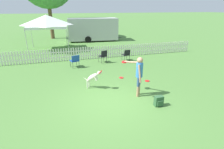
% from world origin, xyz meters
% --- Properties ---
extents(ground_plane, '(240.00, 240.00, 0.00)m').
position_xyz_m(ground_plane, '(0.00, 0.00, 0.00)').
color(ground_plane, '#4C7A38').
extents(handler_person, '(0.75, 1.05, 1.71)m').
position_xyz_m(handler_person, '(1.28, 0.27, 1.07)').
color(handler_person, tan).
rests_on(handler_person, ground_plane).
extents(leaping_dog, '(0.88, 0.70, 0.95)m').
position_xyz_m(leaping_dog, '(-0.41, 1.49, 0.58)').
color(leaping_dog, beige).
rests_on(leaping_dog, ground_plane).
extents(frisbee_near_handler, '(0.23, 0.23, 0.02)m').
position_xyz_m(frisbee_near_handler, '(2.42, 1.56, 0.01)').
color(frisbee_near_handler, red).
rests_on(frisbee_near_handler, ground_plane).
extents(frisbee_near_dog, '(0.23, 0.23, 0.02)m').
position_xyz_m(frisbee_near_dog, '(1.27, 2.35, 0.01)').
color(frisbee_near_dog, red).
rests_on(frisbee_near_dog, ground_plane).
extents(backpack_on_grass, '(0.33, 0.24, 0.41)m').
position_xyz_m(backpack_on_grass, '(1.70, -0.77, 0.20)').
color(backpack_on_grass, '#2D5633').
rests_on(backpack_on_grass, ground_plane).
extents(picket_fence, '(17.70, 0.04, 0.90)m').
position_xyz_m(picket_fence, '(0.00, 6.56, 0.45)').
color(picket_fence, silver).
rests_on(picket_fence, ground_plane).
extents(folding_chair_blue_left, '(0.53, 0.54, 0.81)m').
position_xyz_m(folding_chair_blue_left, '(2.71, 5.37, 0.48)').
color(folding_chair_blue_left, '#333338').
rests_on(folding_chair_blue_left, ground_plane).
extents(folding_chair_center, '(0.60, 0.61, 0.87)m').
position_xyz_m(folding_chair_center, '(1.02, 5.36, 0.52)').
color(folding_chair_center, '#333338').
rests_on(folding_chair_center, ground_plane).
extents(folding_chair_green_right, '(0.63, 0.64, 0.81)m').
position_xyz_m(folding_chair_green_right, '(-0.94, 4.87, 0.49)').
color(folding_chair_green_right, '#333338').
rests_on(folding_chair_green_right, ground_plane).
extents(canopy_tent_main, '(3.18, 3.18, 3.00)m').
position_xyz_m(canopy_tent_main, '(-2.63, 10.41, 2.48)').
color(canopy_tent_main, '#B2B2B2').
rests_on(canopy_tent_main, ground_plane).
extents(equipment_trailer, '(6.25, 2.63, 2.48)m').
position_xyz_m(equipment_trailer, '(1.96, 14.02, 1.31)').
color(equipment_trailer, '#B7B7B7').
rests_on(equipment_trailer, ground_plane).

